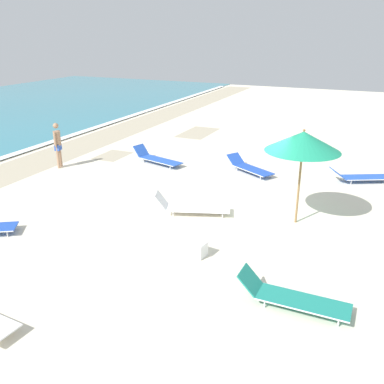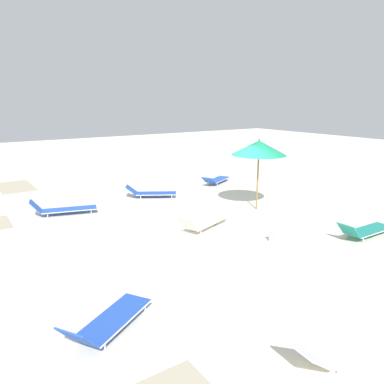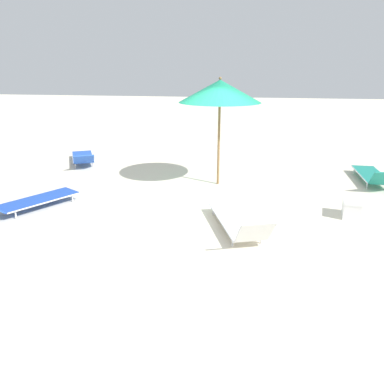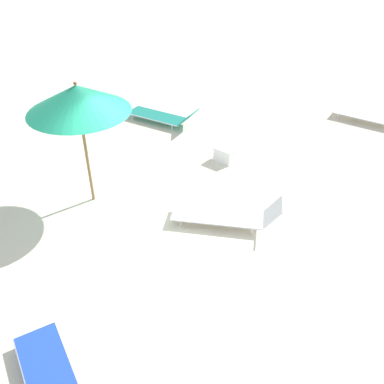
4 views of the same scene
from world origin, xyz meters
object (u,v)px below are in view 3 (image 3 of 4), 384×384
sun_lounger_near_water_left (83,157)px  sun_lounger_near_water_right (239,222)px  sun_lounger_under_umbrella (373,175)px  beach_umbrella (220,92)px  cooler_box (352,208)px  sun_lounger_mid_beach_pair_b (28,201)px

sun_lounger_near_water_left → sun_lounger_near_water_right: bearing=111.9°
sun_lounger_under_umbrella → sun_lounger_near_water_left: 8.37m
beach_umbrella → cooler_box: (-2.88, 1.81, -2.14)m
beach_umbrella → sun_lounger_near_water_right: (-0.67, 2.95, -2.11)m
sun_lounger_near_water_left → cooler_box: size_ratio=3.95×
sun_lounger_under_umbrella → cooler_box: sun_lounger_under_umbrella is taller
sun_lounger_near_water_left → sun_lounger_mid_beach_pair_b: size_ratio=1.03×
sun_lounger_near_water_left → sun_lounger_mid_beach_pair_b: sun_lounger_mid_beach_pair_b is taller
cooler_box → sun_lounger_mid_beach_pair_b: bearing=105.4°
sun_lounger_near_water_right → sun_lounger_under_umbrella: bearing=-151.7°
beach_umbrella → sun_lounger_near_water_left: size_ratio=1.23×
sun_lounger_under_umbrella → sun_lounger_mid_beach_pair_b: (7.76, 3.21, -0.00)m
sun_lounger_near_water_left → cooler_box: 7.92m
beach_umbrella → sun_lounger_under_umbrella: size_ratio=1.23×
sun_lounger_near_water_right → sun_lounger_mid_beach_pair_b: size_ratio=1.06×
sun_lounger_near_water_left → sun_lounger_near_water_right: sun_lounger_near_water_right is taller
beach_umbrella → sun_lounger_under_umbrella: bearing=-170.0°
beach_umbrella → sun_lounger_mid_beach_pair_b: beach_umbrella is taller
sun_lounger_under_umbrella → sun_lounger_near_water_left: size_ratio=1.00×
sun_lounger_near_water_right → sun_lounger_mid_beach_pair_b: sun_lounger_near_water_right is taller
sun_lounger_under_umbrella → cooler_box: (1.10, 2.52, -0.03)m
sun_lounger_under_umbrella → sun_lounger_near_water_right: 4.93m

